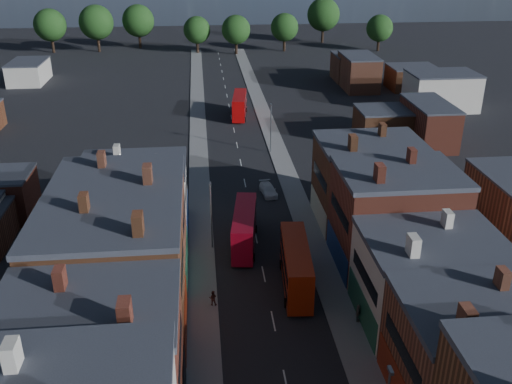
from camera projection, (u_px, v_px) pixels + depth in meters
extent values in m
cube|color=gray|center=(199.00, 179.00, 82.88)|extent=(3.00, 200.00, 0.12)
cube|color=gray|center=(288.00, 176.00, 84.06)|extent=(3.00, 200.00, 0.12)
cube|color=slate|center=(390.00, 371.00, 35.40)|extent=(0.25, 0.70, 0.25)
cylinder|color=slate|center=(211.00, 217.00, 63.26)|extent=(0.16, 0.16, 8.00)
cube|color=slate|center=(210.00, 184.00, 61.59)|extent=(0.25, 0.70, 0.25)
cylinder|color=slate|center=(271.00, 129.00, 91.34)|extent=(0.16, 0.16, 8.00)
cube|color=slate|center=(271.00, 105.00, 89.68)|extent=(0.25, 0.70, 0.25)
cube|color=#9F091D|center=(244.00, 228.00, 64.38)|extent=(3.69, 10.44, 4.09)
cube|color=black|center=(245.00, 234.00, 64.71)|extent=(3.64, 9.64, 0.84)
cube|color=black|center=(244.00, 220.00, 63.97)|extent=(3.64, 9.64, 0.84)
cylinder|color=black|center=(232.00, 257.00, 62.24)|extent=(0.40, 0.96, 0.93)
cylinder|color=black|center=(254.00, 257.00, 62.16)|extent=(0.40, 0.96, 0.93)
cylinder|color=black|center=(236.00, 229.00, 68.18)|extent=(0.40, 0.96, 0.93)
cylinder|color=black|center=(256.00, 229.00, 68.10)|extent=(0.40, 0.96, 0.93)
cube|color=#A52209|center=(296.00, 266.00, 56.81)|extent=(3.24, 10.92, 4.31)
cube|color=black|center=(296.00, 273.00, 57.16)|extent=(3.24, 10.06, 0.88)
cube|color=black|center=(296.00, 257.00, 56.39)|extent=(3.24, 10.06, 0.88)
cylinder|color=black|center=(286.00, 303.00, 54.49)|extent=(0.37, 1.00, 0.98)
cylinder|color=black|center=(311.00, 303.00, 54.55)|extent=(0.37, 1.00, 0.98)
cylinder|color=black|center=(281.00, 265.00, 60.75)|extent=(0.37, 1.00, 0.98)
cylinder|color=black|center=(304.00, 264.00, 60.81)|extent=(0.37, 1.00, 0.98)
cube|color=#AA0707|center=(240.00, 105.00, 109.87)|extent=(3.52, 10.38, 4.07)
cube|color=black|center=(240.00, 109.00, 110.20)|extent=(3.48, 9.58, 0.83)
cube|color=black|center=(239.00, 100.00, 109.47)|extent=(3.48, 9.58, 0.83)
cylinder|color=black|center=(233.00, 120.00, 107.72)|extent=(0.39, 0.95, 0.93)
cylinder|color=black|center=(245.00, 120.00, 107.68)|extent=(0.39, 0.95, 0.93)
cylinder|color=black|center=(235.00, 110.00, 113.64)|extent=(0.39, 0.95, 0.93)
cylinder|color=black|center=(246.00, 110.00, 113.60)|extent=(0.39, 0.95, 0.93)
imported|color=black|center=(244.00, 221.00, 69.76)|extent=(2.27, 4.45, 1.20)
imported|color=white|center=(268.00, 190.00, 77.94)|extent=(2.43, 4.79, 1.33)
imported|color=#46221C|center=(213.00, 298.00, 54.54)|extent=(0.81, 0.52, 1.56)
imported|color=#635E55|center=(358.00, 313.00, 52.18)|extent=(0.75, 1.14, 1.79)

